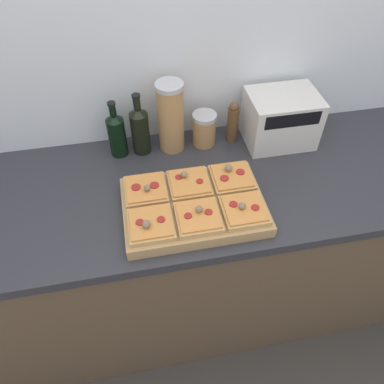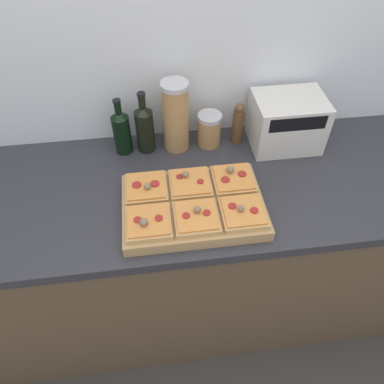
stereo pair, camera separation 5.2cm
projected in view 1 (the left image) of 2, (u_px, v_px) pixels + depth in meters
name	position (u px, v px, depth m)	size (l,w,h in m)	color
ground_plane	(212.00, 357.00, 1.87)	(12.00, 12.00, 0.00)	#3D3833
wall_back	(184.00, 56.00, 1.41)	(6.00, 0.06, 2.50)	silver
kitchen_counter	(200.00, 252.00, 1.74)	(2.63, 0.67, 0.92)	brown
cutting_board	(194.00, 206.00, 1.30)	(0.49, 0.33, 0.04)	tan
pizza_slice_back_left	(146.00, 190.00, 1.30)	(0.15, 0.15, 0.05)	tan
pizza_slice_back_center	(189.00, 183.00, 1.33)	(0.15, 0.15, 0.05)	tan
pizza_slice_back_right	(232.00, 177.00, 1.35)	(0.15, 0.15, 0.06)	tan
pizza_slice_front_left	(151.00, 224.00, 1.20)	(0.15, 0.15, 0.05)	tan
pizza_slice_front_center	(198.00, 217.00, 1.22)	(0.15, 0.15, 0.05)	tan
pizza_slice_front_right	(244.00, 210.00, 1.24)	(0.15, 0.15, 0.05)	tan
olive_oil_bottle	(117.00, 134.00, 1.45)	(0.07, 0.07, 0.24)	black
wine_bottle	(140.00, 129.00, 1.46)	(0.07, 0.07, 0.26)	black
grain_jar_tall	(171.00, 117.00, 1.45)	(0.11, 0.11, 0.29)	#AD7F4C
grain_jar_short	(204.00, 129.00, 1.52)	(0.10, 0.10, 0.14)	#AD7F4C
pepper_mill	(233.00, 122.00, 1.52)	(0.05, 0.05, 0.18)	brown
toaster_oven	(281.00, 119.00, 1.51)	(0.30, 0.21, 0.21)	beige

